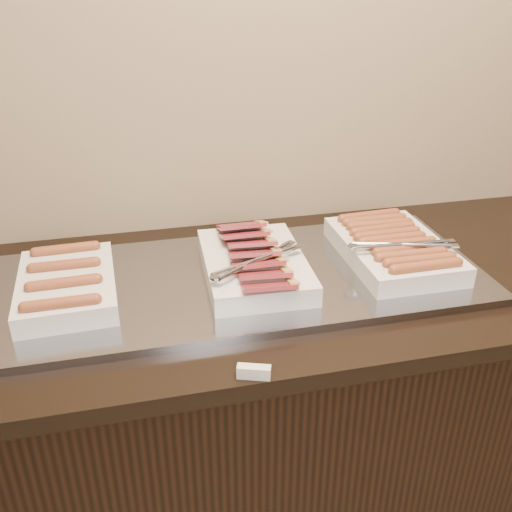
{
  "coord_description": "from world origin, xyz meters",
  "views": [
    {
      "loc": [
        -0.26,
        0.93,
        1.6
      ],
      "look_at": [
        0.02,
        2.13,
        0.97
      ],
      "focal_mm": 40.0,
      "sensor_mm": 36.0,
      "label": 1
    }
  ],
  "objects": [
    {
      "name": "dish_right",
      "position": [
        0.38,
        2.13,
        0.95
      ],
      "size": [
        0.27,
        0.37,
        0.08
      ],
      "rotation": [
        0.0,
        0.0,
        -0.0
      ],
      "color": "silver",
      "rests_on": "warming_tray"
    },
    {
      "name": "counter",
      "position": [
        0.0,
        2.13,
        0.45
      ],
      "size": [
        2.06,
        0.76,
        0.9
      ],
      "color": "black",
      "rests_on": "ground"
    },
    {
      "name": "dish_center",
      "position": [
        0.02,
        2.13,
        0.95
      ],
      "size": [
        0.27,
        0.38,
        0.09
      ],
      "rotation": [
        0.0,
        0.0,
        -0.04
      ],
      "color": "silver",
      "rests_on": "warming_tray"
    },
    {
      "name": "dish_left",
      "position": [
        -0.42,
        2.13,
        0.95
      ],
      "size": [
        0.23,
        0.33,
        0.07
      ],
      "rotation": [
        0.0,
        0.0,
        0.04
      ],
      "color": "silver",
      "rests_on": "warming_tray"
    },
    {
      "name": "label_holder",
      "position": [
        -0.07,
        1.77,
        0.91
      ],
      "size": [
        0.07,
        0.04,
        0.03
      ],
      "primitive_type": "cube",
      "rotation": [
        0.0,
        0.0,
        -0.34
      ],
      "color": "silver",
      "rests_on": "counter"
    },
    {
      "name": "warming_tray",
      "position": [
        -0.02,
        2.13,
        0.91
      ],
      "size": [
        1.2,
        0.5,
        0.02
      ],
      "primitive_type": "cube",
      "color": "gray",
      "rests_on": "counter"
    }
  ]
}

